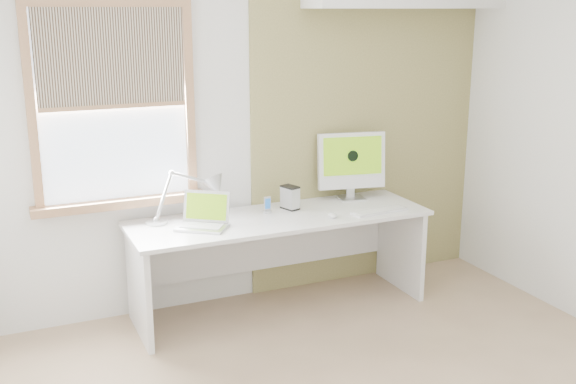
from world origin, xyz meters
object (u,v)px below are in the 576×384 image
external_drive (290,198)px  laptop (204,218)px  imac (351,162)px  desk_lamp (205,191)px  desk (277,239)px

external_drive → laptop: bearing=-168.2°
imac → laptop: bearing=-169.9°
external_drive → imac: 0.60m
desk_lamp → laptop: desk_lamp is taller
desk → laptop: bearing=-172.8°
laptop → external_drive: size_ratio=2.38×
desk → laptop: (-0.58, -0.07, 0.25)m
desk_lamp → external_drive: (0.64, -0.07, -0.10)m
desk → imac: size_ratio=4.04×
laptop → imac: 1.32m
imac → desk_lamp: bearing=-179.4°
laptop → external_drive: (0.72, 0.15, 0.03)m
desk → external_drive: size_ratio=12.36×
desk_lamp → external_drive: size_ratio=3.73×
laptop → imac: bearing=10.1°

